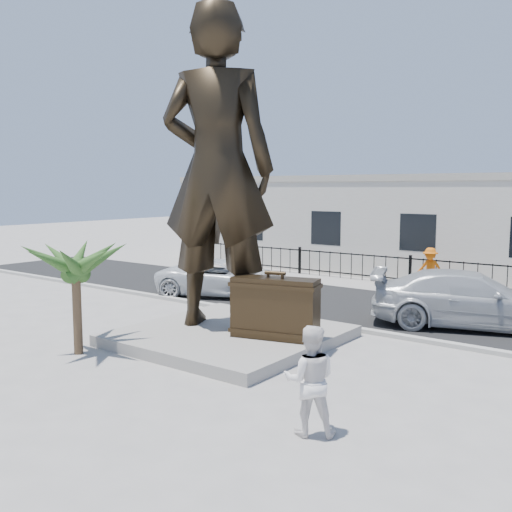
{
  "coord_description": "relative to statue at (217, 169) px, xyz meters",
  "views": [
    {
      "loc": [
        9.06,
        -10.05,
        4.11
      ],
      "look_at": [
        0.0,
        2.0,
        2.3
      ],
      "focal_mm": 40.0,
      "sensor_mm": 36.0,
      "label": 1
    }
  ],
  "objects": [
    {
      "name": "street",
      "position": [
        1.14,
        6.23,
        -4.61
      ],
      "size": [
        40.0,
        7.0,
        0.01
      ],
      "primitive_type": "cube",
      "color": "black",
      "rests_on": "ground"
    },
    {
      "name": "car_silver",
      "position": [
        5.33,
        5.17,
        -3.78
      ],
      "size": [
        6.15,
        4.16,
        1.65
      ],
      "primitive_type": "imported",
      "rotation": [
        0.0,
        0.0,
        1.93
      ],
      "color": "#B0B3B5",
      "rests_on": "street"
    },
    {
      "name": "far_sidewalk",
      "position": [
        1.14,
        10.23,
        -4.6
      ],
      "size": [
        40.0,
        2.5,
        0.02
      ],
      "primitive_type": "cube",
      "color": "#9E9991",
      "rests_on": "ground"
    },
    {
      "name": "tourist",
      "position": [
        5.42,
        -3.98,
        -3.68
      ],
      "size": [
        1.14,
        1.08,
        1.87
      ],
      "primitive_type": "imported",
      "rotation": [
        0.0,
        0.0,
        3.71
      ],
      "color": "white",
      "rests_on": "ground"
    },
    {
      "name": "car_white",
      "position": [
        -3.71,
        4.58,
        -3.92
      ],
      "size": [
        5.46,
        4.13,
        1.38
      ],
      "primitive_type": "imported",
      "rotation": [
        0.0,
        0.0,
        2.0
      ],
      "color": "silver",
      "rests_on": "street"
    },
    {
      "name": "fence",
      "position": [
        1.14,
        11.03,
        -4.01
      ],
      "size": [
        22.0,
        0.1,
        1.2
      ],
      "primitive_type": "cube",
      "color": "black",
      "rests_on": "ground"
    },
    {
      "name": "plinth",
      "position": [
        0.64,
        -0.27,
        -4.46
      ],
      "size": [
        5.2,
        5.2,
        0.3
      ],
      "primitive_type": "cube",
      "color": "gray",
      "rests_on": "ground"
    },
    {
      "name": "palm_tree",
      "position": [
        -1.63,
        -3.45,
        -4.61
      ],
      "size": [
        1.8,
        1.8,
        3.2
      ],
      "primitive_type": null,
      "color": "#294E1C",
      "rests_on": "ground"
    },
    {
      "name": "suitcase",
      "position": [
        2.06,
        -0.18,
        -3.54
      ],
      "size": [
        2.31,
        1.23,
        1.55
      ],
      "primitive_type": "cube",
      "rotation": [
        0.0,
        0.0,
        0.25
      ],
      "color": "black",
      "rests_on": "plinth"
    },
    {
      "name": "building",
      "position": [
        1.14,
        15.23,
        -2.41
      ],
      "size": [
        28.0,
        7.0,
        4.4
      ],
      "primitive_type": "cube",
      "color": "silver",
      "rests_on": "ground"
    },
    {
      "name": "worker",
      "position": [
        2.2,
        10.44,
        -3.74
      ],
      "size": [
        1.13,
        0.67,
        1.71
      ],
      "primitive_type": "imported",
      "rotation": [
        0.0,
        0.0,
        -0.03
      ],
      "color": "#D85F0B",
      "rests_on": "far_sidewalk"
    },
    {
      "name": "curb",
      "position": [
        1.14,
        2.73,
        -4.55
      ],
      "size": [
        40.0,
        0.25,
        0.12
      ],
      "primitive_type": "cube",
      "color": "#A5A399",
      "rests_on": "ground"
    },
    {
      "name": "ground",
      "position": [
        1.14,
        -1.77,
        -4.61
      ],
      "size": [
        100.0,
        100.0,
        0.0
      ],
      "primitive_type": "plane",
      "color": "#9E9991",
      "rests_on": "ground"
    },
    {
      "name": "statue",
      "position": [
        0.0,
        0.0,
        0.0
      ],
      "size": [
        3.7,
        3.13,
        8.63
      ],
      "primitive_type": "imported",
      "rotation": [
        0.0,
        0.0,
        3.54
      ],
      "color": "black",
      "rests_on": "plinth"
    }
  ]
}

